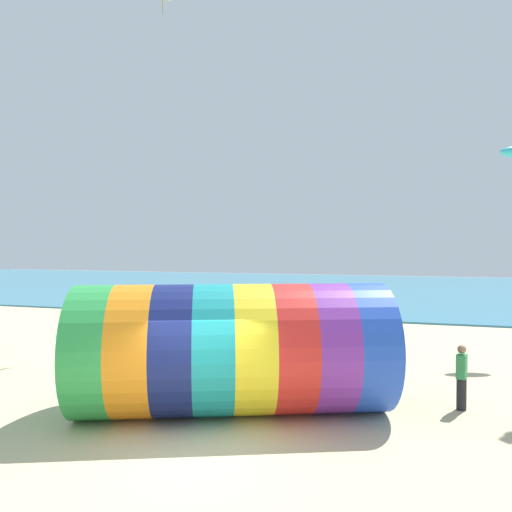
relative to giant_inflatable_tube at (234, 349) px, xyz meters
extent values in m
plane|color=#CCBA8C|center=(-0.04, -2.40, -1.59)|extent=(120.00, 120.00, 0.00)
cube|color=teal|center=(-0.04, 35.73, -1.54)|extent=(120.00, 40.00, 0.10)
cylinder|color=green|center=(-3.09, -1.22, 0.00)|extent=(2.04, 3.30, 3.18)
cylinder|color=orange|center=(-2.21, -0.87, 0.00)|extent=(2.04, 3.30, 3.18)
cylinder|color=navy|center=(-1.34, -0.53, 0.00)|extent=(2.04, 3.30, 3.18)
cylinder|color=teal|center=(-0.46, -0.18, 0.00)|extent=(2.04, 3.30, 3.18)
cylinder|color=yellow|center=(0.41, 0.16, 0.00)|extent=(2.04, 3.30, 3.18)
cylinder|color=red|center=(1.29, 0.51, 0.00)|extent=(2.04, 3.30, 3.18)
cylinder|color=purple|center=(2.16, 0.85, 0.00)|extent=(2.04, 3.30, 3.18)
cylinder|color=blue|center=(3.04, 1.20, 0.00)|extent=(2.04, 3.30, 3.18)
cylinder|color=black|center=(3.50, 1.38, 0.00)|extent=(1.13, 2.74, 2.92)
cylinder|color=black|center=(5.40, 1.84, -1.19)|extent=(0.24, 0.24, 0.80)
cube|color=#338C4C|center=(5.40, 1.84, -0.49)|extent=(0.31, 0.40, 0.60)
sphere|color=#9E7051|center=(5.40, 1.84, -0.06)|extent=(0.22, 0.22, 0.22)
cylinder|color=olive|center=(-7.25, 10.41, 14.01)|extent=(0.03, 0.03, 0.66)
camera|label=1|loc=(4.02, -11.53, 2.55)|focal=35.00mm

